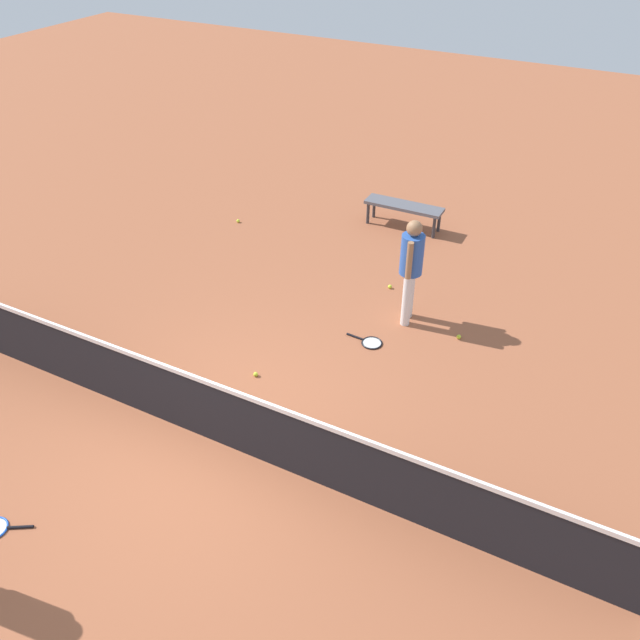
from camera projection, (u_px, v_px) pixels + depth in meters
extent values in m
plane|color=#9E5638|center=(212.00, 439.00, 8.10)|extent=(40.00, 40.00, 0.00)
cube|color=black|center=(208.00, 412.00, 7.83)|extent=(10.00, 0.02, 0.91)
cube|color=white|center=(204.00, 381.00, 7.55)|extent=(10.00, 0.04, 0.06)
cylinder|color=white|center=(409.00, 293.00, 10.01)|extent=(0.16, 0.16, 0.85)
cylinder|color=white|center=(407.00, 301.00, 9.84)|extent=(0.16, 0.16, 0.85)
cylinder|color=#2D59B2|center=(412.00, 255.00, 9.50)|extent=(0.40, 0.40, 0.62)
cylinder|color=#9E704C|center=(415.00, 246.00, 9.66)|extent=(0.11, 0.11, 0.58)
cylinder|color=#9E704C|center=(409.00, 261.00, 9.32)|extent=(0.11, 0.11, 0.58)
sphere|color=#9E704C|center=(414.00, 228.00, 9.26)|extent=(0.27, 0.27, 0.23)
torus|color=black|center=(372.00, 343.00, 9.67)|extent=(0.34, 0.34, 0.02)
cylinder|color=silver|center=(372.00, 343.00, 9.67)|extent=(0.29, 0.29, 0.00)
cylinder|color=black|center=(355.00, 337.00, 9.79)|extent=(0.28, 0.05, 0.03)
cylinder|color=black|center=(20.00, 527.00, 7.02)|extent=(0.26, 0.17, 0.03)
sphere|color=#C6E033|center=(166.00, 366.00, 9.20)|extent=(0.07, 0.07, 0.07)
sphere|color=#C6E033|center=(459.00, 337.00, 9.76)|extent=(0.07, 0.07, 0.07)
sphere|color=#C6E033|center=(238.00, 221.00, 12.84)|extent=(0.07, 0.07, 0.07)
sphere|color=#C6E033|center=(390.00, 287.00, 10.89)|extent=(0.07, 0.07, 0.07)
sphere|color=#C6E033|center=(256.00, 374.00, 9.05)|extent=(0.07, 0.07, 0.07)
cube|color=#595960|center=(404.00, 206.00, 12.44)|extent=(1.51, 0.42, 0.06)
cylinder|color=#333338|center=(439.00, 221.00, 12.45)|extent=(0.06, 0.06, 0.42)
cylinder|color=#333338|center=(374.00, 207.00, 12.94)|extent=(0.06, 0.06, 0.42)
cylinder|color=#333338|center=(434.00, 228.00, 12.23)|extent=(0.06, 0.06, 0.42)
cylinder|color=#333338|center=(368.00, 213.00, 12.72)|extent=(0.06, 0.06, 0.42)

